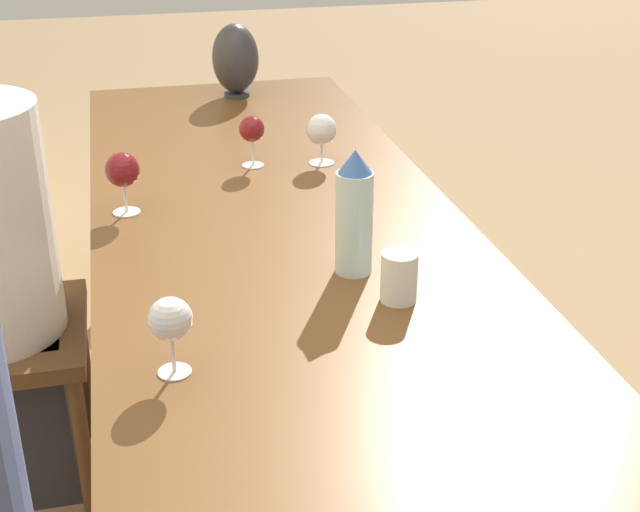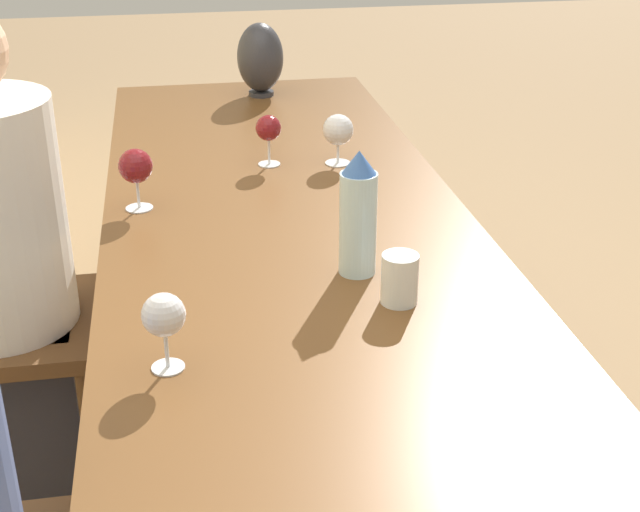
# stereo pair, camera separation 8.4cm
# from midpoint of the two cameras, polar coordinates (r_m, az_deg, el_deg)

# --- Properties ---
(dining_table) EXTENTS (3.16, 0.86, 0.73)m
(dining_table) POSITION_cam_midpoint_polar(r_m,az_deg,el_deg) (1.83, 0.75, -3.16)
(dining_table) COLOR brown
(dining_table) RESTS_ON ground_plane
(water_bottle) EXTENTS (0.08, 0.08, 0.26)m
(water_bottle) POSITION_cam_midpoint_polar(r_m,az_deg,el_deg) (1.78, 3.80, 2.63)
(water_bottle) COLOR #ADCCD6
(water_bottle) RESTS_ON dining_table
(water_tumbler) EXTENTS (0.07, 0.07, 0.10)m
(water_tumbler) POSITION_cam_midpoint_polar(r_m,az_deg,el_deg) (1.70, 6.53, -1.48)
(water_tumbler) COLOR silver
(water_tumbler) RESTS_ON dining_table
(vase) EXTENTS (0.16, 0.16, 0.24)m
(vase) POSITION_cam_midpoint_polar(r_m,az_deg,el_deg) (3.07, -3.05, 12.52)
(vase) COLOR #2D2D33
(vase) RESTS_ON dining_table
(wine_glass_1) EXTENTS (0.08, 0.08, 0.14)m
(wine_glass_1) POSITION_cam_midpoint_polar(r_m,az_deg,el_deg) (2.41, 2.17, 8.01)
(wine_glass_1) COLOR silver
(wine_glass_1) RESTS_ON dining_table
(wine_glass_2) EXTENTS (0.08, 0.08, 0.15)m
(wine_glass_2) POSITION_cam_midpoint_polar(r_m,az_deg,el_deg) (2.14, -10.62, 5.60)
(wine_glass_2) COLOR silver
(wine_glass_2) RESTS_ON dining_table
(wine_glass_5) EXTENTS (0.07, 0.07, 0.14)m
(wine_glass_5) POSITION_cam_midpoint_polar(r_m,az_deg,el_deg) (2.40, -2.21, 8.10)
(wine_glass_5) COLOR silver
(wine_glass_5) RESTS_ON dining_table
(wine_glass_7) EXTENTS (0.07, 0.07, 0.14)m
(wine_glass_7) POSITION_cam_midpoint_polar(r_m,az_deg,el_deg) (1.48, -8.38, -3.86)
(wine_glass_7) COLOR silver
(wine_glass_7) RESTS_ON dining_table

